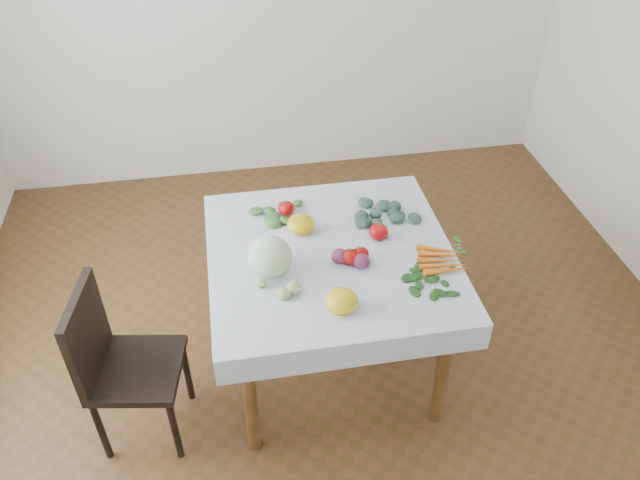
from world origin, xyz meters
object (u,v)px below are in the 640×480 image
Objects in this scene: table at (331,269)px; cabbage at (270,257)px; carrot_bunch at (442,260)px; heirloom_back at (301,224)px; chair at (116,359)px.

table is 0.36m from cabbage.
carrot_bunch is at bearing -18.31° from table.
heirloom_back is at bearing 150.34° from carrot_bunch.
carrot_bunch is (1.48, 0.08, 0.28)m from chair.
heirloom_back is (0.18, 0.26, -0.04)m from cabbage.
carrot_bunch reaches higher than table.
cabbage reaches higher than heirloom_back.
heirloom_back is at bearing 122.27° from table.
chair is 4.35× the size of cabbage.
cabbage is (-0.29, -0.08, 0.19)m from table.
chair is at bearing -177.08° from carrot_bunch.
table is at bearing 161.69° from carrot_bunch.
chair is 1.03m from heirloom_back.
cabbage is 0.32m from heirloom_back.
table is 4.51× the size of carrot_bunch.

